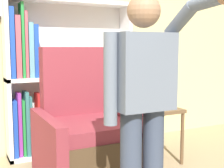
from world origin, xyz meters
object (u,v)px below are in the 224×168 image
(armchair, at_px, (87,137))
(table_lamp, at_px, (157,70))
(person_standing, at_px, (144,96))
(bookcase, at_px, (55,80))
(side_table, at_px, (156,117))

(armchair, distance_m, table_lamp, 1.02)
(armchair, bearing_deg, person_standing, -87.38)
(armchair, xyz_separation_m, person_standing, (0.04, -0.94, 0.53))
(person_standing, bearing_deg, armchair, 92.62)
(bookcase, xyz_separation_m, table_lamp, (0.89, -0.76, 0.14))
(armchair, distance_m, person_standing, 1.08)
(bookcase, xyz_separation_m, person_standing, (0.12, -1.70, 0.05))
(armchair, bearing_deg, table_lamp, -0.00)
(armchair, distance_m, side_table, 0.81)
(person_standing, distance_m, side_table, 1.28)
(person_standing, height_order, table_lamp, person_standing)
(side_table, relative_size, table_lamp, 1.10)
(armchair, bearing_deg, side_table, -0.00)
(person_standing, xyz_separation_m, side_table, (0.76, 0.94, -0.42))
(person_standing, xyz_separation_m, table_lamp, (0.76, 0.94, 0.09))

